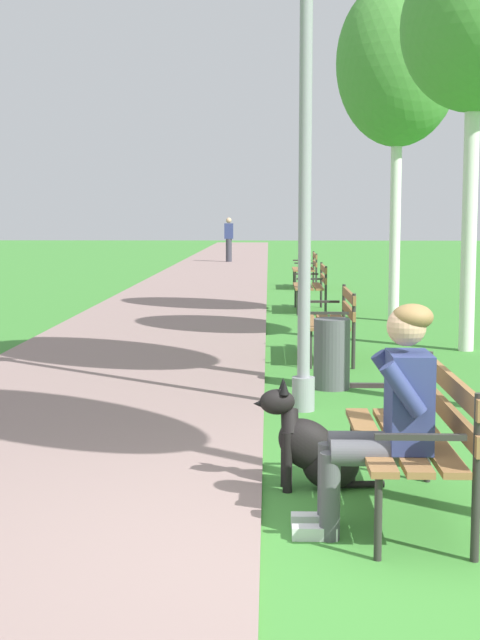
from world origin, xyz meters
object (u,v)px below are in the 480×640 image
at_px(park_bench_near, 417,428).
at_px(lamp_post_near, 305,160).
at_px(park_bench_far, 313,283).
at_px(park_bench_furthest, 307,267).
at_px(pedestrian_distant, 229,240).
at_px(person_seated_on_near_bench, 388,410).
at_px(birch_tree_third, 475,30).
at_px(birch_tree_fourth, 398,64).
at_px(litter_bin, 332,354).
at_px(dog_black, 314,449).
at_px(park_bench_mid, 333,317).

distance_m(park_bench_near, lamp_post_near, 3.35).
height_order(park_bench_near, park_bench_far, same).
xyz_separation_m(park_bench_furthest, pedestrian_distant, (-2.38, 11.84, 0.33)).
height_order(person_seated_on_near_bench, birch_tree_third, birch_tree_third).
relative_size(park_bench_near, person_seated_on_near_bench, 1.20).
xyz_separation_m(park_bench_far, birch_tree_fourth, (1.24, -1.50, 3.59)).
bearing_deg(lamp_post_near, litter_bin, 73.00).
height_order(lamp_post_near, pedestrian_distant, lamp_post_near).
bearing_deg(pedestrian_distant, lamp_post_near, -86.06).
relative_size(park_bench_near, dog_black, 1.80).
relative_size(park_bench_near, park_bench_far, 1.00).
height_order(dog_black, lamp_post_near, lamp_post_near).
xyz_separation_m(dog_black, lamp_post_near, (0.02, 2.35, 1.93)).
xyz_separation_m(litter_bin, pedestrian_distant, (-2.09, 24.65, 0.49)).
bearing_deg(dog_black, birch_tree_fourth, 79.40).
distance_m(park_bench_near, park_bench_furthest, 16.70).
relative_size(park_bench_mid, park_bench_furthest, 1.00).
height_order(park_bench_near, birch_tree_fourth, birch_tree_fourth).
bearing_deg(park_bench_near, park_bench_far, 90.21).
distance_m(park_bench_furthest, person_seated_on_near_bench, 17.00).
bearing_deg(lamp_post_near, pedestrian_distant, 93.94).
bearing_deg(park_bench_near, pedestrian_distant, 94.62).
distance_m(park_bench_mid, park_bench_furthest, 10.92).
height_order(park_bench_furthest, birch_tree_third, birch_tree_third).
bearing_deg(birch_tree_fourth, dog_black, -100.60).
xyz_separation_m(park_bench_furthest, lamp_post_near, (-0.61, -13.85, 1.67)).
bearing_deg(park_bench_near, lamp_post_near, 100.66).
xyz_separation_m(park_bench_furthest, person_seated_on_near_bench, (-0.28, -17.00, 0.17)).
height_order(park_bench_near, person_seated_on_near_bench, person_seated_on_near_bench).
relative_size(park_bench_far, person_seated_on_near_bench, 1.20).
bearing_deg(birch_tree_fourth, pedestrian_distant, 100.63).
xyz_separation_m(person_seated_on_near_bench, birch_tree_fourth, (1.40, 10.17, 3.42)).
height_order(birch_tree_fourth, litter_bin, birch_tree_fourth).
bearing_deg(litter_bin, birch_tree_fourth, 76.68).
height_order(litter_bin, pedestrian_distant, pedestrian_distant).
xyz_separation_m(park_bench_mid, lamp_post_near, (-0.46, -2.93, 1.67)).
relative_size(park_bench_mid, birch_tree_fourth, 0.28).
bearing_deg(litter_bin, pedestrian_distant, 94.85).
xyz_separation_m(park_bench_far, dog_black, (-0.51, -10.86, -0.25)).
xyz_separation_m(park_bench_near, lamp_post_near, (-0.54, 2.85, 1.67)).
distance_m(park_bench_furthest, lamp_post_near, 13.96).
relative_size(park_bench_near, park_bench_furthest, 1.00).
xyz_separation_m(park_bench_far, person_seated_on_near_bench, (-0.16, -11.67, 0.17)).
relative_size(park_bench_far, park_bench_furthest, 1.00).
distance_m(park_bench_mid, pedestrian_distant, 22.87).
relative_size(lamp_post_near, litter_bin, 6.04).
bearing_deg(birch_tree_fourth, park_bench_mid, -107.29).
distance_m(birch_tree_third, pedestrian_distant, 22.57).
bearing_deg(park_bench_furthest, litter_bin, -91.28).
relative_size(dog_black, lamp_post_near, 0.20).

